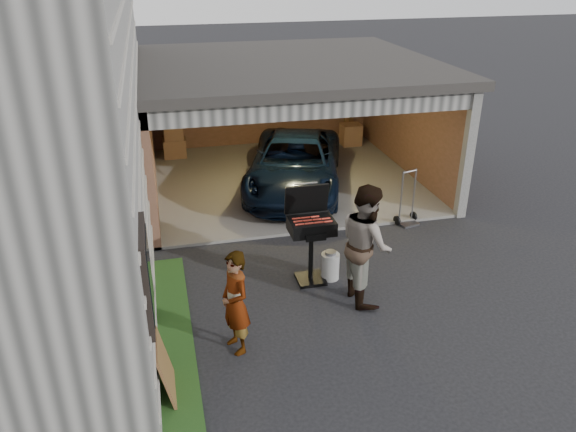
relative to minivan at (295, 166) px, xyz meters
name	(u,v)px	position (x,y,z in m)	size (l,w,h in m)	color
ground	(337,345)	(-0.82, -5.74, -0.62)	(80.00, 80.00, 0.00)	black
groundcover_strip	(184,423)	(-3.07, -6.74, -0.59)	(0.50, 8.00, 0.06)	#193814
garage	(282,102)	(-0.05, 1.06, 1.25)	(6.80, 6.30, 2.90)	#605E59
minivan	(295,166)	(0.00, 0.00, 0.00)	(2.04, 4.43, 1.23)	black
woman	(235,303)	(-2.22, -5.46, 0.16)	(0.56, 0.37, 1.54)	silver
man	(366,244)	(-0.02, -4.63, 0.37)	(0.96, 0.75, 1.97)	#50371F
bbq_grill	(311,228)	(-0.71, -3.91, 0.37)	(0.74, 0.65, 1.66)	black
propane_tank	(330,266)	(-0.36, -3.95, -0.38)	(0.31, 0.31, 0.47)	#B5B4B1
plywood_panel	(166,369)	(-3.22, -6.16, -0.21)	(0.03, 0.74, 0.83)	brown
hand_truck	(407,214)	(1.84, -2.26, -0.39)	(0.51, 0.44, 1.17)	slate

